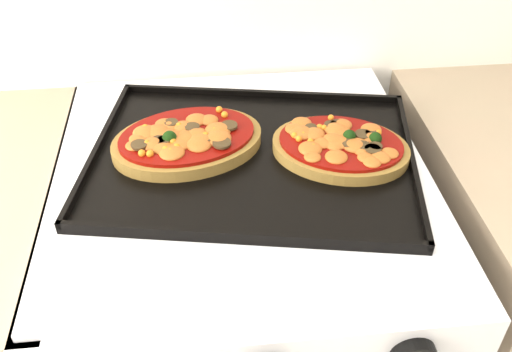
{
  "coord_description": "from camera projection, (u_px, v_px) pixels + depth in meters",
  "views": [
    {
      "loc": [
        -0.09,
        0.99,
        1.47
      ],
      "look_at": [
        -0.02,
        1.66,
        0.92
      ],
      "focal_mm": 40.0,
      "sensor_mm": 36.0,
      "label": 1
    }
  ],
  "objects": [
    {
      "name": "pizza_right",
      "position": [
        340.0,
        146.0,
        0.91
      ],
      "size": [
        0.26,
        0.23,
        0.03
      ],
      "primitive_type": null,
      "rotation": [
        0.0,
        0.0,
        -0.35
      ],
      "color": "olive",
      "rests_on": "baking_tray"
    },
    {
      "name": "baking_tray",
      "position": [
        253.0,
        155.0,
        0.91
      ],
      "size": [
        0.57,
        0.46,
        0.02
      ],
      "primitive_type": "cube",
      "rotation": [
        0.0,
        0.0,
        -0.19
      ],
      "color": "black",
      "rests_on": "stove"
    },
    {
      "name": "stove",
      "position": [
        244.0,
        337.0,
        1.19
      ],
      "size": [
        0.6,
        0.6,
        0.91
      ],
      "primitive_type": "cube",
      "color": "silver",
      "rests_on": "floor"
    },
    {
      "name": "pizza_left",
      "position": [
        187.0,
        139.0,
        0.92
      ],
      "size": [
        0.28,
        0.22,
        0.04
      ],
      "primitive_type": null,
      "rotation": [
        0.0,
        0.0,
        0.21
      ],
      "color": "olive",
      "rests_on": "baking_tray"
    }
  ]
}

